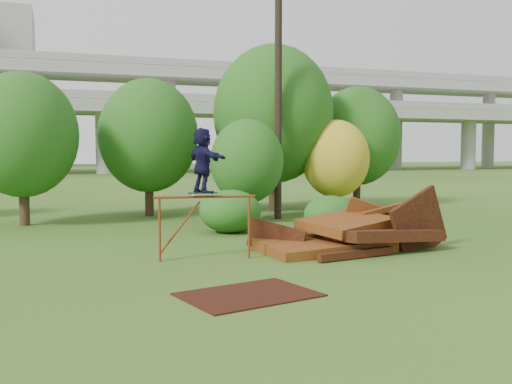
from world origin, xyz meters
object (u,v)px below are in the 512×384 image
object	(u,v)px
utility_pole	(278,76)
scrap_pile	(351,236)
skater	(203,160)
flat_plate	(249,295)

from	to	relation	value
utility_pole	scrap_pile	bearing A→B (deg)	-96.10
scrap_pile	utility_pole	xyz separation A→B (m)	(0.79, 7.35, 5.19)
skater	utility_pole	size ratio (longest dim) A/B	0.14
utility_pole	flat_plate	bearing A→B (deg)	-114.07
skater	utility_pole	xyz separation A→B (m)	(4.88, 7.42, 3.16)
scrap_pile	utility_pole	world-z (taller)	utility_pole
skater	utility_pole	distance (m)	9.42
scrap_pile	flat_plate	world-z (taller)	scrap_pile
scrap_pile	flat_plate	bearing A→B (deg)	-138.33
flat_plate	scrap_pile	bearing A→B (deg)	41.67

